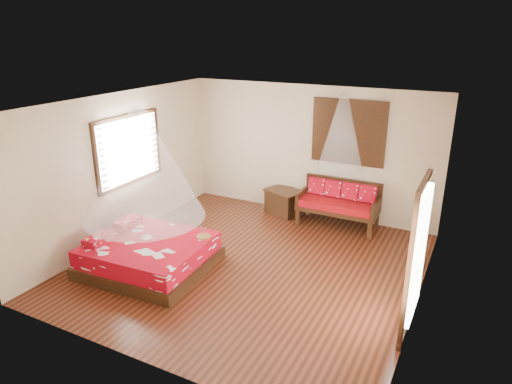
# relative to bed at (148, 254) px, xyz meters

# --- Properties ---
(room) EXTENTS (5.54, 5.54, 2.84)m
(room) POSITION_rel_bed_xyz_m (1.52, 0.85, 1.15)
(room) COLOR black
(room) RESTS_ON ground
(bed) EXTENTS (2.08, 1.90, 0.63)m
(bed) POSITION_rel_bed_xyz_m (0.00, 0.00, 0.00)
(bed) COLOR black
(bed) RESTS_ON floor
(daybed) EXTENTS (1.62, 0.72, 0.94)m
(daybed) POSITION_rel_bed_xyz_m (2.34, 3.23, 0.27)
(daybed) COLOR black
(daybed) RESTS_ON floor
(storage_chest) EXTENTS (0.93, 0.81, 0.54)m
(storage_chest) POSITION_rel_bed_xyz_m (1.07, 3.30, 0.02)
(storage_chest) COLOR black
(storage_chest) RESTS_ON floor
(shutter_panel) EXTENTS (1.52, 0.06, 1.32)m
(shutter_panel) POSITION_rel_bed_xyz_m (2.34, 3.57, 1.65)
(shutter_panel) COLOR black
(shutter_panel) RESTS_ON wall_back
(window_left) EXTENTS (0.10, 1.74, 1.34)m
(window_left) POSITION_rel_bed_xyz_m (-1.19, 1.05, 1.45)
(window_left) COLOR black
(window_left) RESTS_ON wall_left
(glazed_door) EXTENTS (0.08, 1.02, 2.16)m
(glazed_door) POSITION_rel_bed_xyz_m (4.23, 0.25, 0.82)
(glazed_door) COLOR black
(glazed_door) RESTS_ON floor
(wine_tray) EXTENTS (0.25, 0.25, 0.20)m
(wine_tray) POSITION_rel_bed_xyz_m (0.76, 0.56, 0.30)
(wine_tray) COLOR brown
(wine_tray) RESTS_ON bed
(mosquito_net_main) EXTENTS (1.96, 1.96, 1.80)m
(mosquito_net_main) POSITION_rel_bed_xyz_m (0.02, 0.00, 1.60)
(mosquito_net_main) COLOR white
(mosquito_net_main) RESTS_ON ceiling
(mosquito_net_daybed) EXTENTS (0.89, 0.89, 1.50)m
(mosquito_net_daybed) POSITION_rel_bed_xyz_m (2.34, 3.10, 1.75)
(mosquito_net_daybed) COLOR white
(mosquito_net_daybed) RESTS_ON ceiling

